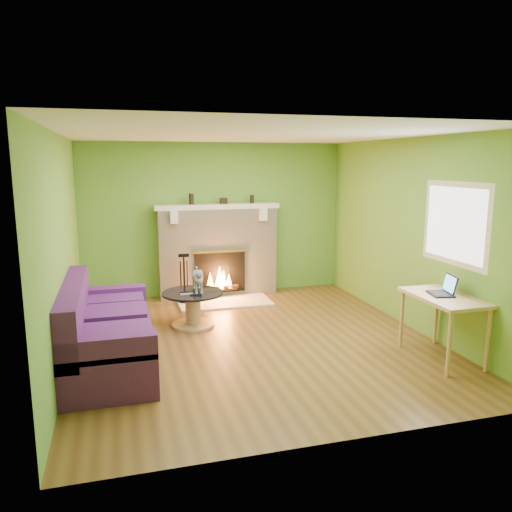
# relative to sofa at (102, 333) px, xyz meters

# --- Properties ---
(floor) EXTENTS (5.00, 5.00, 0.00)m
(floor) POSITION_rel_sofa_xyz_m (1.86, 0.31, -0.37)
(floor) COLOR brown
(floor) RESTS_ON ground
(ceiling) EXTENTS (5.00, 5.00, 0.00)m
(ceiling) POSITION_rel_sofa_xyz_m (1.86, 0.31, 2.23)
(ceiling) COLOR white
(ceiling) RESTS_ON wall_back
(wall_back) EXTENTS (5.00, 0.00, 5.00)m
(wall_back) POSITION_rel_sofa_xyz_m (1.86, 2.81, 0.93)
(wall_back) COLOR #549A32
(wall_back) RESTS_ON floor
(wall_front) EXTENTS (5.00, 0.00, 5.00)m
(wall_front) POSITION_rel_sofa_xyz_m (1.86, -2.19, 0.93)
(wall_front) COLOR #549A32
(wall_front) RESTS_ON floor
(wall_left) EXTENTS (0.00, 5.00, 5.00)m
(wall_left) POSITION_rel_sofa_xyz_m (-0.39, 0.31, 0.93)
(wall_left) COLOR #549A32
(wall_left) RESTS_ON floor
(wall_right) EXTENTS (0.00, 5.00, 5.00)m
(wall_right) POSITION_rel_sofa_xyz_m (4.11, 0.31, 0.93)
(wall_right) COLOR #549A32
(wall_right) RESTS_ON floor
(window_frame) EXTENTS (0.00, 1.20, 1.20)m
(window_frame) POSITION_rel_sofa_xyz_m (4.10, -0.59, 1.18)
(window_frame) COLOR silver
(window_frame) RESTS_ON wall_right
(window_pane) EXTENTS (0.00, 1.06, 1.06)m
(window_pane) POSITION_rel_sofa_xyz_m (4.09, -0.59, 1.18)
(window_pane) COLOR white
(window_pane) RESTS_ON wall_right
(fireplace) EXTENTS (2.10, 0.46, 1.58)m
(fireplace) POSITION_rel_sofa_xyz_m (1.86, 2.62, 0.40)
(fireplace) COLOR #BDB39C
(fireplace) RESTS_ON floor
(hearth) EXTENTS (1.50, 0.75, 0.03)m
(hearth) POSITION_rel_sofa_xyz_m (1.86, 2.11, -0.36)
(hearth) COLOR beige
(hearth) RESTS_ON floor
(mantel) EXTENTS (2.10, 0.28, 0.08)m
(mantel) POSITION_rel_sofa_xyz_m (1.86, 2.60, 1.17)
(mantel) COLOR white
(mantel) RESTS_ON fireplace
(sofa) EXTENTS (0.97, 2.14, 0.96)m
(sofa) POSITION_rel_sofa_xyz_m (0.00, 0.00, 0.00)
(sofa) COLOR #441758
(sofa) RESTS_ON floor
(coffee_table) EXTENTS (0.86, 0.86, 0.48)m
(coffee_table) POSITION_rel_sofa_xyz_m (1.19, 1.11, -0.09)
(coffee_table) COLOR tan
(coffee_table) RESTS_ON floor
(desk) EXTENTS (0.60, 1.03, 0.76)m
(desk) POSITION_rel_sofa_xyz_m (3.81, -0.88, 0.30)
(desk) COLOR tan
(desk) RESTS_ON floor
(cat) EXTENTS (0.23, 0.57, 0.35)m
(cat) POSITION_rel_sofa_xyz_m (1.27, 1.16, 0.29)
(cat) COLOR slate
(cat) RESTS_ON coffee_table
(remote_silver) EXTENTS (0.17, 0.06, 0.02)m
(remote_silver) POSITION_rel_sofa_xyz_m (1.09, 0.99, 0.12)
(remote_silver) COLOR #959598
(remote_silver) RESTS_ON coffee_table
(remote_black) EXTENTS (0.17, 0.09, 0.02)m
(remote_black) POSITION_rel_sofa_xyz_m (1.21, 0.93, 0.12)
(remote_black) COLOR black
(remote_black) RESTS_ON coffee_table
(laptop) EXTENTS (0.33, 0.36, 0.23)m
(laptop) POSITION_rel_sofa_xyz_m (3.79, -0.83, 0.51)
(laptop) COLOR black
(laptop) RESTS_ON desk
(fire_tools) EXTENTS (0.21, 0.21, 0.80)m
(fire_tools) POSITION_rel_sofa_xyz_m (1.23, 2.26, 0.06)
(fire_tools) COLOR black
(fire_tools) RESTS_ON hearth
(mantel_vase_left) EXTENTS (0.08, 0.08, 0.18)m
(mantel_vase_left) POSITION_rel_sofa_xyz_m (1.42, 2.63, 1.30)
(mantel_vase_left) COLOR black
(mantel_vase_left) RESTS_ON mantel
(mantel_vase_right) EXTENTS (0.07, 0.07, 0.14)m
(mantel_vase_right) POSITION_rel_sofa_xyz_m (2.47, 2.63, 1.28)
(mantel_vase_right) COLOR black
(mantel_vase_right) RESTS_ON mantel
(mantel_box) EXTENTS (0.12, 0.08, 0.10)m
(mantel_box) POSITION_rel_sofa_xyz_m (1.97, 2.63, 1.26)
(mantel_box) COLOR black
(mantel_box) RESTS_ON mantel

